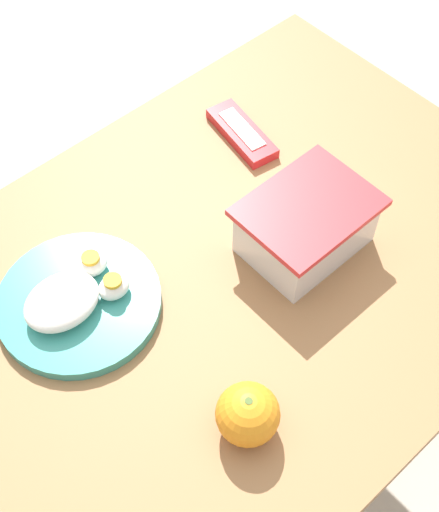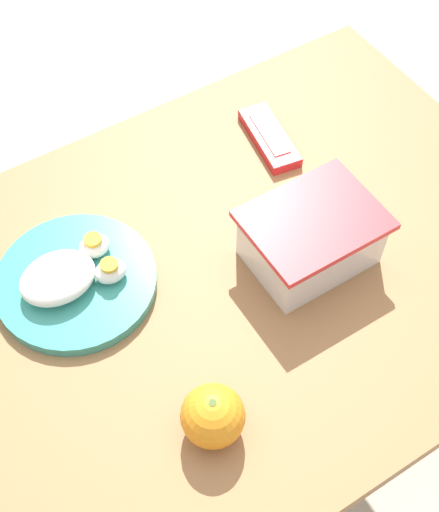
{
  "view_description": "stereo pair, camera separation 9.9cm",
  "coord_description": "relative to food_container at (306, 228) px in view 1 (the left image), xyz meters",
  "views": [
    {
      "loc": [
        0.37,
        0.41,
        1.55
      ],
      "look_at": [
        -0.02,
        -0.01,
        0.73
      ],
      "focal_mm": 50.0,
      "sensor_mm": 36.0,
      "label": 1
    },
    {
      "loc": [
        0.29,
        0.47,
        1.55
      ],
      "look_at": [
        -0.02,
        -0.01,
        0.73
      ],
      "focal_mm": 50.0,
      "sensor_mm": 36.0,
      "label": 2
    }
  ],
  "objects": [
    {
      "name": "ground_plane",
      "position": [
        0.13,
        -0.04,
        -0.74
      ],
      "size": [
        10.0,
        10.0,
        0.0
      ],
      "primitive_type": "plane",
      "color": "#B2A899"
    },
    {
      "name": "orange_fruit",
      "position": [
        0.25,
        0.15,
        -0.0
      ],
      "size": [
        0.08,
        0.08,
        0.08
      ],
      "color": "orange",
      "rests_on": "table"
    },
    {
      "name": "food_container",
      "position": [
        0.0,
        0.0,
        0.0
      ],
      "size": [
        0.18,
        0.14,
        0.09
      ],
      "color": "white",
      "rests_on": "table"
    },
    {
      "name": "rice_plate",
      "position": [
        0.31,
        -0.13,
        -0.02
      ],
      "size": [
        0.23,
        0.23,
        0.06
      ],
      "color": "teal",
      "rests_on": "table"
    },
    {
      "name": "table",
      "position": [
        0.13,
        -0.04,
        -0.16
      ],
      "size": [
        1.03,
        0.7,
        0.7
      ],
      "color": "#996B42",
      "rests_on": "ground_plane"
    },
    {
      "name": "candy_bar",
      "position": [
        -0.08,
        -0.22,
        -0.03
      ],
      "size": [
        0.07,
        0.15,
        0.02
      ],
      "color": "red",
      "rests_on": "table"
    }
  ]
}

